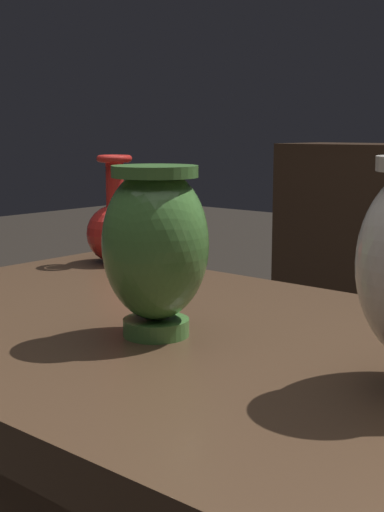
# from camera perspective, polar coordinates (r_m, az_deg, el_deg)

# --- Properties ---
(vase_centerpiece) EXTENTS (0.13, 0.13, 0.21)m
(vase_centerpiece) POSITION_cam_1_polar(r_m,az_deg,el_deg) (0.85, -2.93, 0.93)
(vase_centerpiece) COLOR #477A38
(vase_centerpiece) RESTS_ON display_plinth
(vase_tall_behind) EXTENTS (0.11, 0.11, 0.20)m
(vase_tall_behind) POSITION_cam_1_polar(r_m,az_deg,el_deg) (1.35, -6.11, 2.29)
(vase_tall_behind) COLOR red
(vase_tall_behind) RESTS_ON display_plinth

